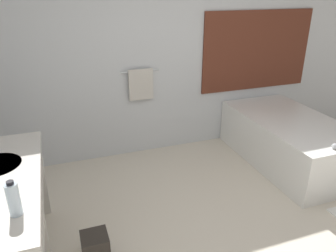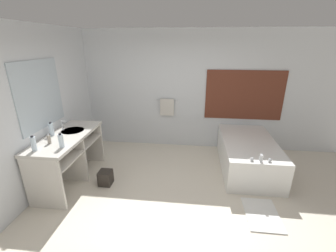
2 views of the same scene
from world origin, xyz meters
name	(u,v)px [view 1 (image 1 of 2)]	position (x,y,z in m)	size (l,w,h in m)	color
wall_back_with_blinds	(165,53)	(0.05, 2.23, 1.35)	(7.40, 0.13, 2.70)	silver
bathtub	(290,138)	(1.43, 1.27, 0.33)	(1.01, 1.83, 0.72)	white
water_bottle_1	(14,199)	(-1.66, -0.01, 1.01)	(0.07, 0.07, 0.23)	silver
waste_bin	(96,248)	(-1.20, 0.39, 0.13)	(0.22, 0.22, 0.26)	#2D2823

